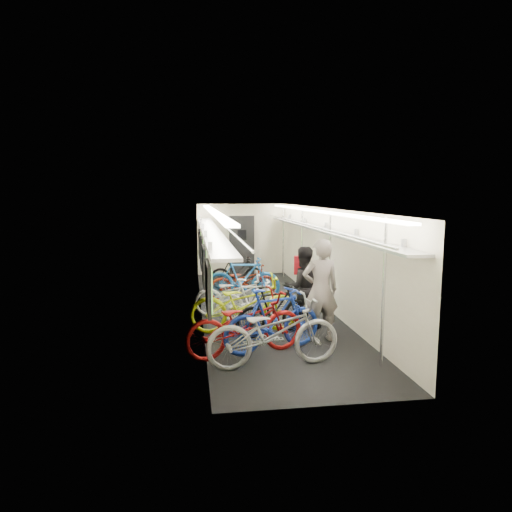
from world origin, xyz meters
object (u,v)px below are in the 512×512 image
object	(u,v)px
bicycle_1	(273,320)
passenger_near	(320,290)
passenger_mid	(303,287)
bicycle_0	(273,332)
backpack	(300,265)

from	to	relation	value
bicycle_1	passenger_near	size ratio (longest dim) A/B	0.98
passenger_mid	bicycle_1	bearing A→B (deg)	56.45
passenger_mid	bicycle_0	bearing A→B (deg)	63.56
bicycle_0	bicycle_1	size ratio (longest dim) A/B	1.15
bicycle_1	backpack	world-z (taller)	backpack
bicycle_0	passenger_near	bearing A→B (deg)	-48.75
bicycle_0	backpack	size ratio (longest dim) A/B	5.69
passenger_near	bicycle_0	bearing A→B (deg)	44.47
bicycle_0	bicycle_1	world-z (taller)	bicycle_0
bicycle_0	passenger_mid	size ratio (longest dim) A/B	1.28
passenger_mid	backpack	distance (m)	0.46
bicycle_0	backpack	xyz separation A→B (m)	(0.96, 2.18, 0.71)
backpack	passenger_mid	bearing A→B (deg)	-70.90
passenger_mid	passenger_near	bearing A→B (deg)	98.08
passenger_near	passenger_mid	xyz separation A→B (m)	(-0.13, 0.84, -0.12)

